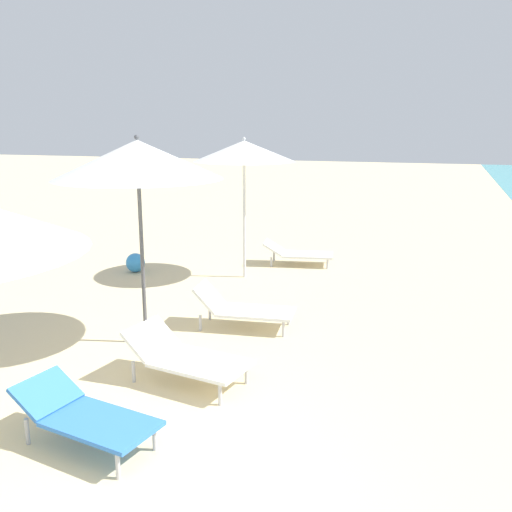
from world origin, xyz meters
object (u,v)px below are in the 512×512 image
(lounger_second_inland, at_px, (186,356))
(beach_ball, at_px, (135,263))
(lounger_nearest_shoreside, at_px, (85,415))
(lounger_second_shoreside, at_px, (242,308))
(lounger_farthest_shoreside, at_px, (297,253))
(umbrella_second, at_px, (138,160))
(umbrella_farthest, at_px, (244,151))

(lounger_second_inland, height_order, beach_ball, lounger_second_inland)
(lounger_second_inland, xyz_separation_m, beach_ball, (-2.99, 4.08, -0.12))
(lounger_nearest_shoreside, distance_m, lounger_second_shoreside, 3.30)
(lounger_second_shoreside, xyz_separation_m, beach_ball, (-3.00, 2.25, -0.11))
(lounger_nearest_shoreside, distance_m, lounger_second_inland, 1.48)
(lounger_nearest_shoreside, bearing_deg, beach_ball, 126.35)
(lounger_nearest_shoreside, distance_m, lounger_farthest_shoreside, 7.09)
(lounger_second_inland, bearing_deg, lounger_second_shoreside, 99.53)
(umbrella_second, height_order, lounger_second_inland, umbrella_second)
(lounger_nearest_shoreside, xyz_separation_m, lounger_second_shoreside, (0.32, 3.28, -0.01))
(lounger_second_shoreside, bearing_deg, lounger_second_inland, -97.03)
(umbrella_farthest, bearing_deg, umbrella_second, -92.69)
(lounger_second_shoreside, distance_m, lounger_farthest_shoreside, 3.81)
(lounger_nearest_shoreside, relative_size, lounger_second_inland, 0.97)
(lounger_nearest_shoreside, relative_size, umbrella_farthest, 0.55)
(umbrella_second, relative_size, lounger_farthest_shoreside, 1.81)
(lounger_second_inland, height_order, umbrella_farthest, umbrella_farthest)
(lounger_second_inland, relative_size, beach_ball, 3.92)
(lounger_second_inland, bearing_deg, beach_ball, 136.09)
(lounger_second_inland, bearing_deg, lounger_nearest_shoreside, -91.99)
(umbrella_second, distance_m, lounger_second_inland, 2.49)
(lounger_nearest_shoreside, relative_size, beach_ball, 3.81)
(lounger_second_shoreside, xyz_separation_m, umbrella_farthest, (-0.86, 2.56, 2.05))
(umbrella_second, bearing_deg, umbrella_farthest, 87.31)
(umbrella_second, distance_m, lounger_farthest_shoreside, 5.26)
(umbrella_second, height_order, lounger_farthest_shoreside, umbrella_second)
(lounger_nearest_shoreside, relative_size, umbrella_second, 0.53)
(umbrella_farthest, bearing_deg, lounger_nearest_shoreside, -84.73)
(umbrella_farthest, distance_m, beach_ball, 3.05)
(lounger_second_inland, height_order, lounger_farthest_shoreside, lounger_second_inland)
(lounger_second_shoreside, relative_size, beach_ball, 3.85)
(umbrella_farthest, xyz_separation_m, beach_ball, (-2.14, -0.31, -2.15))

